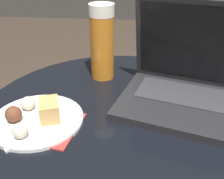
% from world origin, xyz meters
% --- Properties ---
extents(table, '(0.74, 0.74, 0.55)m').
position_xyz_m(table, '(0.00, 0.00, 0.41)').
color(table, '#9E9EA3').
rests_on(table, ground_plane).
extents(napkin, '(0.22, 0.17, 0.00)m').
position_xyz_m(napkin, '(-0.20, -0.07, 0.55)').
color(napkin, '#B7332D').
rests_on(napkin, table).
extents(laptop, '(0.37, 0.33, 0.26)m').
position_xyz_m(laptop, '(0.16, 0.06, 0.60)').
color(laptop, '#232326').
rests_on(laptop, table).
extents(beer_glass, '(0.07, 0.07, 0.22)m').
position_xyz_m(beer_glass, '(-0.08, 0.19, 0.66)').
color(beer_glass, '#C6701E').
rests_on(beer_glass, table).
extents(snack_plate, '(0.22, 0.22, 0.05)m').
position_xyz_m(snack_plate, '(-0.20, -0.06, 0.57)').
color(snack_plate, white).
rests_on(snack_plate, table).
extents(fork, '(0.14, 0.14, 0.00)m').
position_xyz_m(fork, '(-0.16, -0.10, 0.55)').
color(fork, silver).
rests_on(fork, table).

